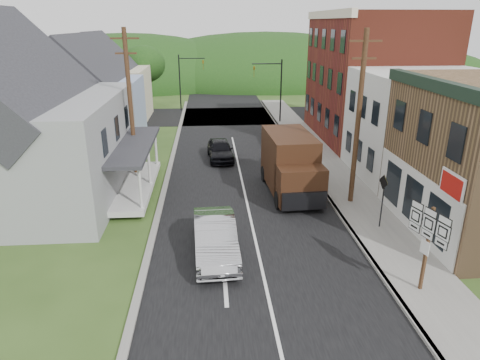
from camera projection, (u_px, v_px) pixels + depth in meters
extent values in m
plane|color=#2D4719|center=(255.00, 237.00, 19.57)|extent=(120.00, 120.00, 0.00)
cube|color=black|center=(239.00, 167.00, 28.92)|extent=(9.00, 90.00, 0.02)
cube|color=black|center=(227.00, 116.00, 44.82)|extent=(60.00, 9.00, 0.02)
cube|color=slate|center=(333.00, 174.00, 27.44)|extent=(2.80, 55.00, 0.15)
cube|color=slate|center=(312.00, 175.00, 27.34)|extent=(0.20, 55.00, 0.15)
cube|color=slate|center=(167.00, 179.00, 26.71)|extent=(0.30, 55.00, 0.12)
cube|color=silver|center=(425.00, 126.00, 26.24)|extent=(8.00, 7.00, 6.50)
cube|color=maroon|center=(372.00, 78.00, 34.52)|extent=(8.00, 12.00, 10.00)
cube|color=gray|center=(26.00, 148.00, 23.39)|extent=(10.00, 12.00, 5.50)
cube|color=#8E9FC2|center=(94.00, 113.00, 33.84)|extent=(7.00, 8.00, 5.00)
cube|color=beige|center=(111.00, 95.00, 42.22)|extent=(7.00, 8.00, 5.00)
cylinder|color=#472D19|center=(358.00, 122.00, 21.67)|extent=(0.26, 0.26, 9.00)
cube|color=#472D19|center=(366.00, 41.00, 20.32)|extent=(1.60, 0.10, 0.10)
cube|color=#472D19|center=(364.00, 58.00, 20.60)|extent=(1.20, 0.10, 0.10)
cylinder|color=#472D19|center=(131.00, 108.00, 25.04)|extent=(0.26, 0.26, 9.00)
cube|color=#472D19|center=(125.00, 38.00, 23.69)|extent=(1.60, 0.10, 0.10)
cube|color=#472D19|center=(126.00, 53.00, 23.96)|extent=(1.20, 0.10, 0.10)
cylinder|color=black|center=(281.00, 92.00, 40.86)|extent=(0.14, 0.14, 6.00)
cylinder|color=black|center=(267.00, 64.00, 39.86)|extent=(2.80, 0.10, 0.10)
imported|color=olive|center=(254.00, 72.00, 40.02)|extent=(0.16, 0.20, 1.00)
cylinder|color=black|center=(180.00, 83.00, 46.71)|extent=(0.14, 0.14, 6.00)
cylinder|color=black|center=(192.00, 58.00, 45.91)|extent=(2.80, 0.10, 0.10)
imported|color=olive|center=(203.00, 65.00, 46.23)|extent=(0.16, 0.20, 1.00)
cylinder|color=#382616|center=(7.00, 109.00, 36.13)|extent=(0.36, 0.36, 4.76)
cylinder|color=#382616|center=(145.00, 91.00, 48.19)|extent=(0.36, 0.36, 3.92)
ellipsoid|color=black|center=(143.00, 64.00, 47.17)|extent=(4.80, 4.80, 4.08)
ellipsoid|color=black|center=(219.00, 81.00, 71.01)|extent=(90.00, 30.00, 16.00)
imported|color=#AFAFB4|center=(215.00, 238.00, 17.77)|extent=(1.93, 4.97, 1.61)
imported|color=black|center=(220.00, 150.00, 30.37)|extent=(1.97, 4.31, 1.43)
cube|color=black|center=(289.00, 159.00, 24.50)|extent=(2.64, 4.74, 3.05)
cube|color=black|center=(300.00, 185.00, 22.14)|extent=(2.50, 1.80, 2.00)
cube|color=black|center=(300.00, 168.00, 22.04)|extent=(2.27, 1.37, 0.05)
cube|color=black|center=(304.00, 201.00, 21.49)|extent=(2.32, 0.27, 0.95)
cylinder|color=black|center=(278.00, 200.00, 22.40)|extent=(0.34, 0.96, 0.95)
cylinder|color=black|center=(319.00, 198.00, 22.65)|extent=(0.34, 0.96, 0.95)
cylinder|color=black|center=(264.00, 174.00, 26.32)|extent=(0.34, 0.96, 0.95)
cylinder|color=black|center=(299.00, 172.00, 26.57)|extent=(0.34, 0.96, 0.95)
cube|color=#472D19|center=(427.00, 249.00, 14.97)|extent=(0.12, 0.12, 3.22)
cube|color=black|center=(430.00, 224.00, 14.60)|extent=(0.50, 1.79, 0.07)
cube|color=white|center=(445.00, 221.00, 13.87)|extent=(0.15, 0.49, 0.20)
cube|color=white|center=(443.00, 232.00, 14.02)|extent=(0.16, 0.54, 0.51)
cube|color=white|center=(441.00, 243.00, 14.16)|extent=(0.15, 0.49, 0.26)
cube|color=white|center=(431.00, 213.00, 14.44)|extent=(0.15, 0.49, 0.20)
cube|color=white|center=(429.00, 224.00, 14.59)|extent=(0.16, 0.54, 0.51)
cube|color=white|center=(427.00, 235.00, 14.73)|extent=(0.15, 0.49, 0.26)
cube|color=white|center=(417.00, 205.00, 15.01)|extent=(0.15, 0.49, 0.20)
cube|color=white|center=(416.00, 216.00, 15.16)|extent=(0.16, 0.54, 0.51)
cube|color=white|center=(414.00, 227.00, 15.30)|extent=(0.15, 0.49, 0.26)
cube|color=white|center=(425.00, 247.00, 14.91)|extent=(0.12, 0.41, 0.51)
cylinder|color=black|center=(382.00, 203.00, 19.82)|extent=(0.07, 0.07, 2.46)
cube|color=black|center=(383.00, 182.00, 19.46)|extent=(0.11, 0.72, 0.72)
cube|color=#FFEA0D|center=(384.00, 182.00, 19.46)|extent=(0.11, 0.65, 0.65)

